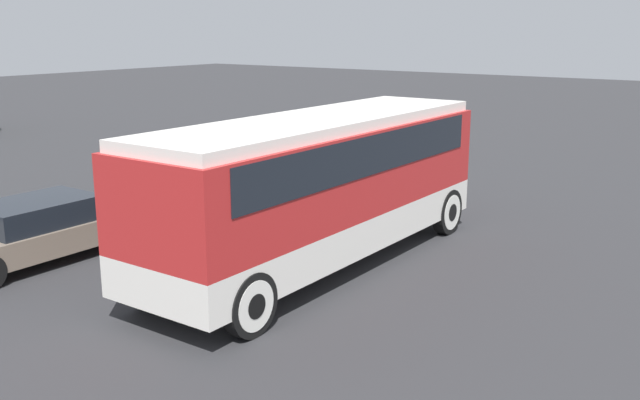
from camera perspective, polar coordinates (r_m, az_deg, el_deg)
ground_plane at (r=15.25m, az=-0.00°, el=-5.22°), size 120.00×120.00×0.00m
tour_bus at (r=14.82m, az=0.21°, el=1.89°), size 9.29×2.61×3.17m
parked_car_near at (r=21.18m, az=-4.53°, el=2.27°), size 4.72×1.94×1.51m
parked_car_mid at (r=16.58m, az=-21.30°, el=-2.15°), size 4.67×1.89×1.35m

